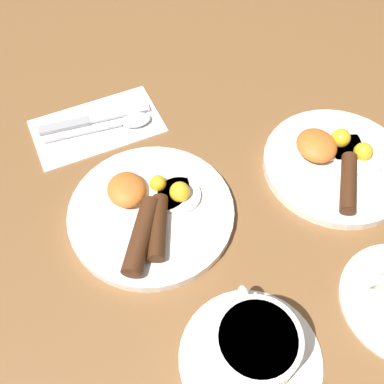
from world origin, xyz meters
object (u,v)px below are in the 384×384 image
(breakfast_plate_near, at_px, (151,211))
(spoon, at_px, (125,122))
(teacup_near, at_px, (253,349))
(knife, at_px, (88,120))
(breakfast_plate_far, at_px, (336,161))

(breakfast_plate_near, height_order, spoon, breakfast_plate_near)
(teacup_near, height_order, knife, teacup_near)
(breakfast_plate_near, xyz_separation_m, teacup_near, (0.23, 0.05, 0.02))
(teacup_near, bearing_deg, breakfast_plate_near, -166.99)
(breakfast_plate_far, bearing_deg, teacup_near, -47.37)
(breakfast_plate_far, distance_m, teacup_near, 0.32)
(breakfast_plate_near, distance_m, teacup_near, 0.23)
(teacup_near, distance_m, spoon, 0.41)
(breakfast_plate_near, bearing_deg, teacup_near, 13.01)
(breakfast_plate_near, relative_size, teacup_near, 1.39)
(breakfast_plate_near, xyz_separation_m, spoon, (-0.18, 0.01, -0.00))
(teacup_near, xyz_separation_m, knife, (-0.43, -0.10, -0.03))
(breakfast_plate_near, bearing_deg, breakfast_plate_far, 88.33)
(breakfast_plate_near, distance_m, knife, 0.21)
(breakfast_plate_near, bearing_deg, knife, -167.67)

